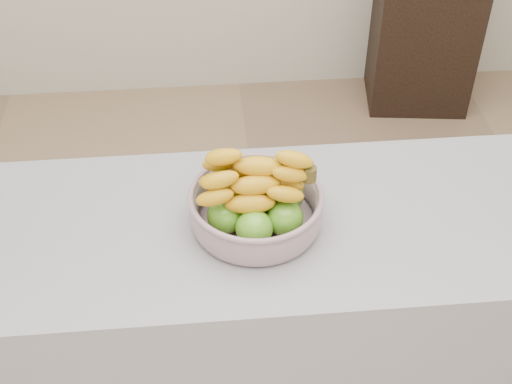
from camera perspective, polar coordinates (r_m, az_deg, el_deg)
counter at (r=2.11m, az=2.61°, el=-11.21°), size 2.00×0.60×0.90m
cabinet at (r=3.71m, az=13.41°, el=13.08°), size 0.54×0.45×0.88m
fruit_bowl at (r=1.72m, az=-0.01°, el=-0.92°), size 0.33×0.33×0.20m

